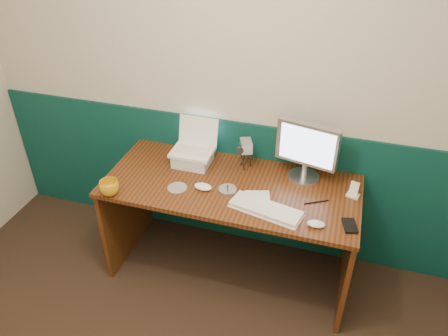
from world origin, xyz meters
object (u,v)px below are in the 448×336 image
(desk, at_px, (230,229))
(keyboard, at_px, (266,209))
(camcorder, at_px, (246,155))
(laptop, at_px, (192,138))
(mug, at_px, (109,188))
(monitor, at_px, (307,152))

(desk, bearing_deg, keyboard, -36.24)
(desk, height_order, camcorder, camcorder)
(desk, xyz_separation_m, laptop, (-0.31, 0.15, 0.57))
(laptop, bearing_deg, keyboard, -30.82)
(camcorder, bearing_deg, laptop, 167.71)
(laptop, relative_size, camcorder, 1.42)
(keyboard, xyz_separation_m, mug, (-0.94, -0.12, 0.04))
(laptop, xyz_separation_m, camcorder, (0.35, 0.06, -0.10))
(mug, bearing_deg, monitor, 25.08)
(desk, xyz_separation_m, camcorder, (0.04, 0.21, 0.47))
(laptop, bearing_deg, desk, -26.00)
(camcorder, bearing_deg, mug, -165.57)
(mug, bearing_deg, laptop, 51.91)
(monitor, relative_size, camcorder, 2.03)
(desk, bearing_deg, laptop, 153.67)
(laptop, distance_m, camcorder, 0.37)
(desk, distance_m, keyboard, 0.51)
(laptop, bearing_deg, monitor, 4.28)
(desk, xyz_separation_m, mug, (-0.68, -0.31, 0.42))
(keyboard, bearing_deg, camcorder, 131.95)
(laptop, distance_m, monitor, 0.74)
(mug, bearing_deg, camcorder, 36.20)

